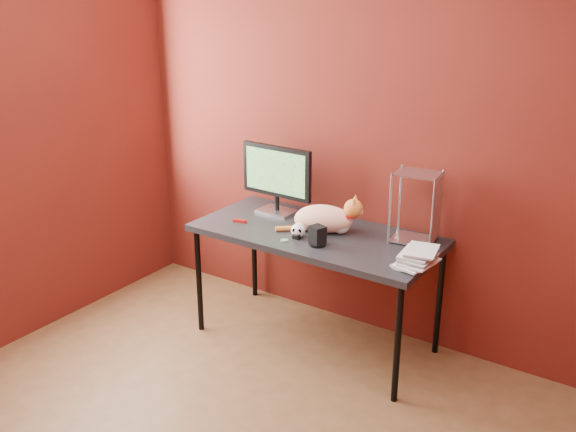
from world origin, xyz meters
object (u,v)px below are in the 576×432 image
Objects in this scene: desk at (316,240)px; speaker at (317,236)px; cat at (325,218)px; book_stack at (411,166)px; monitor at (277,176)px; skull_mug at (298,230)px.

desk is 12.90× the size of speaker.
cat is at bearing 129.94° from speaker.
book_stack is (0.63, -0.11, 0.59)m from desk.
book_stack is at bearing 26.66° from speaker.
monitor is 4.46× the size of speaker.
monitor reaches higher than cat.
monitor is at bearing 158.76° from desk.
skull_mug is (-0.04, -0.13, 0.09)m from desk.
desk is 2.89× the size of monitor.
cat reaches higher than speaker.
monitor is at bearing 121.79° from skull_mug.
cat reaches higher than desk.
monitor reaches higher than skull_mug.
speaker is (0.11, -0.17, 0.10)m from desk.
desk is 1.39× the size of book_stack.
book_stack is (1.03, -0.27, 0.29)m from monitor.
monitor reaches higher than speaker.
desk is 0.17m from skull_mug.
cat is 0.23m from speaker.
speaker is 0.11× the size of book_stack.
monitor is 1.10m from book_stack.
cat is 4.14× the size of speaker.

